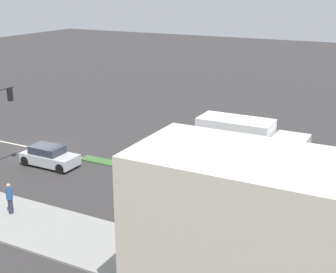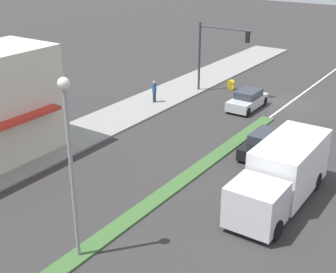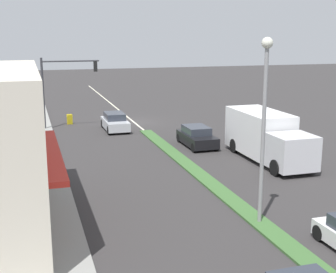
# 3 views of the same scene
# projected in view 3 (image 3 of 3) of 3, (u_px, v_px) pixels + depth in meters

# --- Properties ---
(ground_plane) EXTENTS (160.00, 160.00, 0.00)m
(ground_plane) POSITION_uv_depth(u_px,v_px,m) (212.00, 185.00, 23.86)
(ground_plane) COLOR #333030
(sidewalk_right) EXTENTS (4.00, 73.00, 0.12)m
(sidewalk_right) POSITION_uv_depth(u_px,v_px,m) (29.00, 206.00, 20.83)
(sidewalk_right) COLOR gray
(sidewalk_right) RESTS_ON ground
(median_strip) EXTENTS (0.90, 46.00, 0.10)m
(median_strip) POSITION_uv_depth(u_px,v_px,m) (315.00, 267.00, 15.44)
(median_strip) COLOR #3D6633
(median_strip) RESTS_ON ground
(lane_marking_center) EXTENTS (0.16, 60.00, 0.01)m
(lane_marking_center) POSITION_uv_depth(u_px,v_px,m) (134.00, 122.00, 40.67)
(lane_marking_center) COLOR beige
(lane_marking_center) RESTS_ON ground
(traffic_signal_main) EXTENTS (4.59, 0.34, 5.60)m
(traffic_signal_main) POSITION_uv_depth(u_px,v_px,m) (61.00, 81.00, 37.11)
(traffic_signal_main) COLOR #333338
(traffic_signal_main) RESTS_ON sidewalk_right
(street_lamp) EXTENTS (0.44, 0.44, 7.37)m
(street_lamp) POSITION_uv_depth(u_px,v_px,m) (264.00, 108.00, 18.08)
(street_lamp) COLOR gray
(street_lamp) RESTS_ON median_strip
(pedestrian) EXTENTS (0.34, 0.34, 1.70)m
(pedestrian) POSITION_uv_depth(u_px,v_px,m) (31.00, 130.00, 32.51)
(pedestrian) COLOR #282D42
(pedestrian) RESTS_ON sidewalk_right
(warning_aframe_sign) EXTENTS (0.45, 0.53, 0.84)m
(warning_aframe_sign) POSITION_uv_depth(u_px,v_px,m) (70.00, 119.00, 39.67)
(warning_aframe_sign) COLOR yellow
(warning_aframe_sign) RESTS_ON ground
(delivery_truck) EXTENTS (2.44, 7.50, 2.87)m
(delivery_truck) POSITION_uv_depth(u_px,v_px,m) (266.00, 136.00, 28.41)
(delivery_truck) COLOR silver
(delivery_truck) RESTS_ON ground
(sedan_silver) EXTENTS (1.73, 3.90, 1.39)m
(sedan_silver) POSITION_uv_depth(u_px,v_px,m) (115.00, 122.00, 37.22)
(sedan_silver) COLOR #B7BABF
(sedan_silver) RESTS_ON ground
(suv_black) EXTENTS (1.79, 3.85, 1.36)m
(suv_black) POSITION_uv_depth(u_px,v_px,m) (197.00, 137.00, 32.01)
(suv_black) COLOR black
(suv_black) RESTS_ON ground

